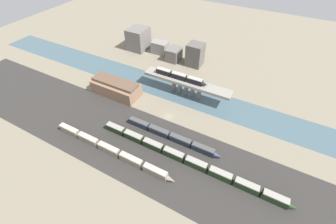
# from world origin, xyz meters

# --- Properties ---
(ground_plane) EXTENTS (400.00, 400.00, 0.00)m
(ground_plane) POSITION_xyz_m (0.00, 0.00, 0.00)
(ground_plane) COLOR gray
(railbed_yard) EXTENTS (280.00, 42.00, 0.01)m
(railbed_yard) POSITION_xyz_m (0.00, -24.00, 0.00)
(railbed_yard) COLOR #33302D
(railbed_yard) RESTS_ON ground
(river_water) EXTENTS (320.00, 21.11, 0.01)m
(river_water) POSITION_xyz_m (0.00, 22.81, 0.00)
(river_water) COLOR #47606B
(river_water) RESTS_ON ground
(bridge) EXTENTS (54.74, 7.93, 9.93)m
(bridge) POSITION_xyz_m (0.00, 22.81, 7.96)
(bridge) COLOR gray
(bridge) RESTS_ON ground
(train_on_bridge) EXTENTS (33.02, 3.05, 3.44)m
(train_on_bridge) POSITION_xyz_m (-3.96, 22.81, 11.60)
(train_on_bridge) COLOR black
(train_on_bridge) RESTS_ON bridge
(train_yard_near) EXTENTS (66.31, 2.77, 4.16)m
(train_yard_near) POSITION_xyz_m (-12.03, -34.68, 2.04)
(train_yard_near) COLOR gray
(train_yard_near) RESTS_ON ground
(train_yard_mid) EXTENTS (92.29, 3.12, 3.88)m
(train_yard_mid) POSITION_xyz_m (21.78, -22.58, 1.91)
(train_yard_mid) COLOR #23381E
(train_yard_mid) RESTS_ON ground
(train_yard_far) EXTENTS (51.48, 2.93, 3.58)m
(train_yard_far) POSITION_xyz_m (9.16, -13.42, 1.75)
(train_yard_far) COLOR #2D384C
(train_yard_far) RESTS_ON ground
(warehouse_building) EXTENTS (29.59, 12.90, 9.66)m
(warehouse_building) POSITION_xyz_m (-37.94, 3.02, 4.59)
(warehouse_building) COLOR #937056
(warehouse_building) RESTS_ON ground
(city_block_far_left) EXTENTS (14.21, 15.91, 16.60)m
(city_block_far_left) POSITION_xyz_m (-58.86, 59.09, 8.30)
(city_block_far_left) COLOR slate
(city_block_far_left) RESTS_ON ground
(city_block_left) EXTENTS (12.25, 8.52, 9.15)m
(city_block_left) POSITION_xyz_m (-40.40, 60.98, 4.57)
(city_block_left) COLOR gray
(city_block_left) RESTS_ON ground
(city_block_center) EXTENTS (9.14, 11.47, 9.37)m
(city_block_center) POSITION_xyz_m (-25.76, 56.21, 4.69)
(city_block_center) COLOR slate
(city_block_center) RESTS_ON ground
(city_block_right) EXTENTS (11.05, 10.74, 16.14)m
(city_block_right) POSITION_xyz_m (-9.36, 57.31, 8.07)
(city_block_right) COLOR #605B56
(city_block_right) RESTS_ON ground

